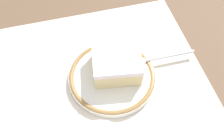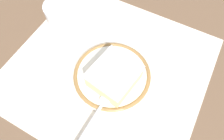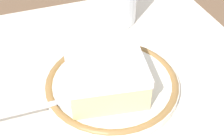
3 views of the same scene
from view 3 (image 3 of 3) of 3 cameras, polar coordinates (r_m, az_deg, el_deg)
ground_plane at (r=0.44m, az=1.37°, el=-1.13°), size 2.40×2.40×0.00m
placemat at (r=0.44m, az=1.37°, el=-1.06°), size 0.45×0.42×0.00m
plate at (r=0.41m, az=-0.00°, el=-2.54°), size 0.18×0.18×0.02m
cake_slice at (r=0.38m, az=-1.17°, el=-1.12°), size 0.10×0.11×0.05m
spoon at (r=0.38m, az=-12.22°, el=-6.35°), size 0.02×0.14×0.01m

